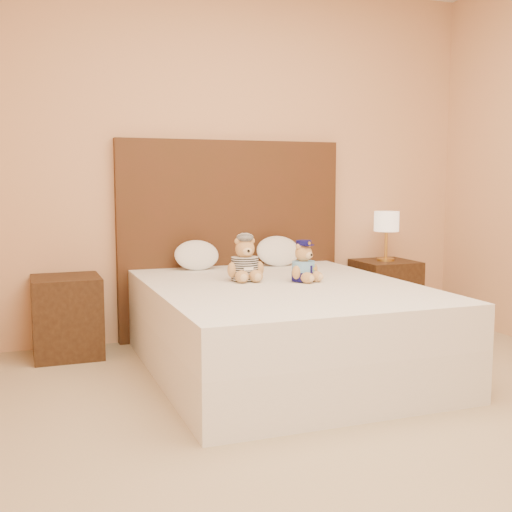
% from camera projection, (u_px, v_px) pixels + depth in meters
% --- Properties ---
extents(ground, '(4.00, 4.50, 0.00)m').
position_uv_depth(ground, '(381.00, 440.00, 2.97)').
color(ground, tan).
rests_on(ground, ground).
extents(room_walls, '(4.04, 4.52, 2.72)m').
position_uv_depth(room_walls, '(340.00, 57.00, 3.19)').
color(room_walls, tan).
rests_on(room_walls, ground).
extents(bed, '(1.60, 2.00, 0.55)m').
position_uv_depth(bed, '(281.00, 327.00, 4.06)').
color(bed, white).
rests_on(bed, ground).
extents(headboard, '(1.75, 0.08, 1.50)m').
position_uv_depth(headboard, '(231.00, 239.00, 4.94)').
color(headboard, '#452414').
rests_on(headboard, ground).
extents(nightstand_left, '(0.45, 0.45, 0.55)m').
position_uv_depth(nightstand_left, '(67.00, 317.00, 4.37)').
color(nightstand_left, '#3D2613').
rests_on(nightstand_left, ground).
extents(nightstand_right, '(0.45, 0.45, 0.55)m').
position_uv_depth(nightstand_right, '(385.00, 294.00, 5.23)').
color(nightstand_right, '#3D2613').
rests_on(nightstand_right, ground).
extents(lamp, '(0.20, 0.20, 0.40)m').
position_uv_depth(lamp, '(386.00, 224.00, 5.17)').
color(lamp, gold).
rests_on(lamp, nightstand_right).
extents(teddy_police, '(0.29, 0.29, 0.26)m').
position_uv_depth(teddy_police, '(303.00, 261.00, 4.12)').
color(teddy_police, '#A56E40').
rests_on(teddy_police, bed).
extents(teddy_prisoner, '(0.27, 0.25, 0.29)m').
position_uv_depth(teddy_prisoner, '(245.00, 259.00, 4.14)').
color(teddy_prisoner, '#A56E40').
rests_on(teddy_prisoner, bed).
extents(pillow_left, '(0.33, 0.21, 0.23)m').
position_uv_depth(pillow_left, '(197.00, 254.00, 4.67)').
color(pillow_left, white).
rests_on(pillow_left, bed).
extents(pillow_right, '(0.35, 0.23, 0.25)m').
position_uv_depth(pillow_right, '(278.00, 250.00, 4.89)').
color(pillow_right, white).
rests_on(pillow_right, bed).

